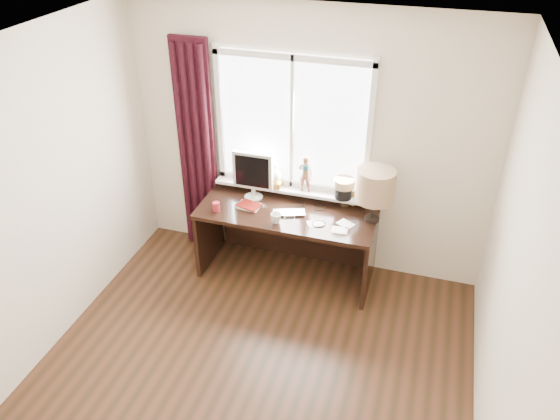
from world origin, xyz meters
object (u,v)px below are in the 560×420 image
(laptop, at_px, (289,213))
(desk, at_px, (289,227))
(mug, at_px, (276,218))
(table_lamp, at_px, (375,186))
(monitor, at_px, (253,173))
(red_cup, at_px, (216,207))

(laptop, relative_size, desk, 0.18)
(mug, relative_size, table_lamp, 0.19)
(mug, height_order, desk, mug)
(desk, relative_size, monitor, 3.47)
(monitor, bearing_deg, red_cup, -127.45)
(monitor, distance_m, table_lamp, 1.19)
(laptop, bearing_deg, mug, -132.60)
(table_lamp, bearing_deg, monitor, 177.05)
(monitor, bearing_deg, desk, -7.23)
(red_cup, distance_m, table_lamp, 1.50)
(monitor, xyz_separation_m, table_lamp, (1.19, -0.06, 0.09))
(laptop, distance_m, red_cup, 0.70)
(desk, distance_m, monitor, 0.65)
(desk, height_order, monitor, monitor)
(desk, distance_m, table_lamp, 1.00)
(desk, bearing_deg, red_cup, -156.18)
(laptop, height_order, table_lamp, table_lamp)
(table_lamp, bearing_deg, laptop, -170.85)
(red_cup, relative_size, monitor, 0.18)
(monitor, height_order, table_lamp, table_lamp)
(desk, bearing_deg, mug, -97.21)
(red_cup, distance_m, desk, 0.76)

